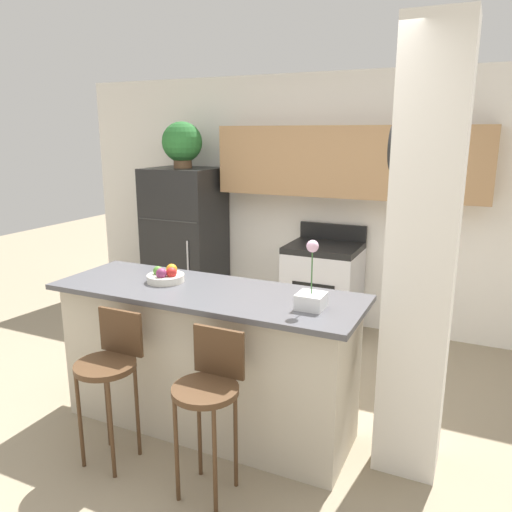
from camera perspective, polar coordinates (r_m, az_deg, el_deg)
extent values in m
plane|color=gray|center=(3.68, -5.43, -18.54)|extent=(14.00, 14.00, 0.00)
cube|color=white|center=(5.24, 6.91, 6.17)|extent=(5.60, 0.06, 2.55)
cube|color=#9E754C|center=(4.92, 10.35, 10.56)|extent=(2.59, 0.32, 0.67)
cube|color=silver|center=(4.98, 8.70, 9.00)|extent=(0.72, 0.28, 0.12)
cube|color=white|center=(2.92, 18.39, -0.61)|extent=(0.36, 0.32, 2.55)
cylinder|color=black|center=(2.86, 15.46, 11.84)|extent=(0.02, 0.24, 0.24)
cylinder|color=white|center=(2.86, 15.34, 11.85)|extent=(0.01, 0.21, 0.21)
cube|color=beige|center=(3.45, -5.62, -11.90)|extent=(1.95, 0.59, 0.95)
cube|color=#4C4C51|center=(3.27, -5.82, -4.13)|extent=(2.07, 0.71, 0.03)
cube|color=black|center=(5.62, -7.97, -0.93)|extent=(0.75, 0.66, 1.09)
cube|color=black|center=(5.47, -8.25, 7.24)|extent=(0.75, 0.66, 0.51)
cube|color=#333333|center=(5.23, -10.14, 4.02)|extent=(0.72, 0.01, 0.01)
cylinder|color=#B2B2B7|center=(5.20, -7.78, -1.51)|extent=(0.02, 0.02, 0.60)
cube|color=silver|center=(5.03, 7.62, -4.12)|extent=(0.69, 0.62, 0.85)
cube|color=black|center=(4.91, 7.79, 0.93)|extent=(0.69, 0.62, 0.06)
cube|color=black|center=(5.16, 8.78, 2.77)|extent=(0.69, 0.04, 0.16)
cube|color=black|center=(4.73, 6.50, -4.70)|extent=(0.42, 0.01, 0.27)
cylinder|color=#4C331E|center=(3.14, -16.85, -11.92)|extent=(0.36, 0.36, 0.03)
cube|color=#4C331E|center=(3.18, -15.20, -8.34)|extent=(0.31, 0.02, 0.28)
cylinder|color=#4C331E|center=(3.29, -19.47, -17.31)|extent=(0.02, 0.02, 0.62)
cylinder|color=#4C331E|center=(3.15, -16.21, -18.58)|extent=(0.02, 0.02, 0.62)
cylinder|color=#4C331E|center=(3.43, -16.65, -15.66)|extent=(0.02, 0.02, 0.62)
cylinder|color=#4C331E|center=(3.30, -13.42, -16.76)|extent=(0.02, 0.02, 0.62)
cylinder|color=#4C331E|center=(2.77, -5.82, -15.02)|extent=(0.36, 0.36, 0.03)
cube|color=#4C331E|center=(2.82, -4.28, -10.86)|extent=(0.31, 0.02, 0.28)
cylinder|color=#4C331E|center=(2.91, -9.07, -21.10)|extent=(0.02, 0.02, 0.62)
cylinder|color=#4C331E|center=(2.81, -4.73, -22.45)|extent=(0.02, 0.02, 0.62)
cylinder|color=#4C331E|center=(3.07, -6.49, -18.91)|extent=(0.02, 0.02, 0.62)
cylinder|color=#4C331E|center=(2.98, -2.34, -20.05)|extent=(0.02, 0.02, 0.62)
cylinder|color=brown|center=(5.44, -8.37, 10.50)|extent=(0.19, 0.19, 0.11)
sphere|color=#286B2D|center=(5.43, -8.45, 12.76)|extent=(0.42, 0.42, 0.42)
cube|color=white|center=(2.91, 6.31, -5.13)|extent=(0.16, 0.16, 0.09)
cylinder|color=#386633|center=(2.86, 6.40, -1.82)|extent=(0.01, 0.01, 0.26)
sphere|color=#E5B2D1|center=(2.82, 6.48, 1.12)|extent=(0.07, 0.07, 0.07)
cylinder|color=silver|center=(3.46, -10.28, -2.51)|extent=(0.25, 0.25, 0.05)
sphere|color=red|center=(3.41, -9.63, -1.88)|extent=(0.07, 0.07, 0.07)
sphere|color=orange|center=(3.49, -9.62, -1.52)|extent=(0.08, 0.08, 0.08)
sphere|color=#4C7F2D|center=(3.48, -11.14, -1.68)|extent=(0.07, 0.07, 0.07)
sphere|color=#7A2D56|center=(3.40, -10.77, -1.97)|extent=(0.07, 0.07, 0.07)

